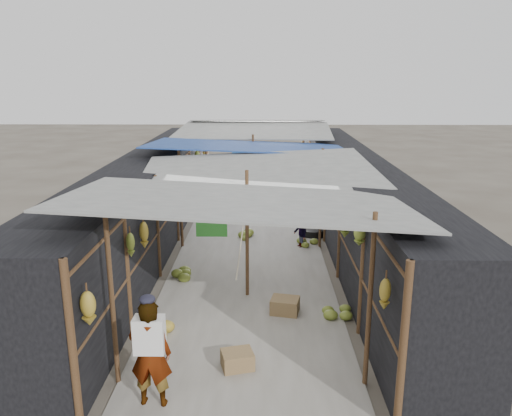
{
  "coord_description": "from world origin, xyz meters",
  "views": [
    {
      "loc": [
        0.3,
        -6.38,
        4.34
      ],
      "look_at": [
        0.15,
        5.27,
        1.25
      ],
      "focal_mm": 35.0,
      "sensor_mm": 36.0,
      "label": 1
    }
  ],
  "objects_px": {
    "vendor_elderly": "(150,354)",
    "shopper_blue": "(232,193)",
    "black_basin": "(312,232)",
    "vendor_seated": "(300,231)",
    "crate_near": "(237,360)"
  },
  "relations": [
    {
      "from": "crate_near",
      "to": "shopper_blue",
      "type": "bearing_deg",
      "value": 78.8
    },
    {
      "from": "crate_near",
      "to": "vendor_seated",
      "type": "xyz_separation_m",
      "value": [
        1.36,
        5.62,
        0.31
      ]
    },
    {
      "from": "black_basin",
      "to": "shopper_blue",
      "type": "distance_m",
      "value": 3.16
    },
    {
      "from": "shopper_blue",
      "to": "vendor_seated",
      "type": "distance_m",
      "value": 3.56
    },
    {
      "from": "vendor_seated",
      "to": "crate_near",
      "type": "bearing_deg",
      "value": -36.15
    },
    {
      "from": "crate_near",
      "to": "vendor_elderly",
      "type": "xyz_separation_m",
      "value": [
        -1.11,
        -0.87,
        0.63
      ]
    },
    {
      "from": "vendor_elderly",
      "to": "shopper_blue",
      "type": "bearing_deg",
      "value": -89.8
    },
    {
      "from": "vendor_elderly",
      "to": "shopper_blue",
      "type": "xyz_separation_m",
      "value": [
        0.51,
        9.45,
        -0.03
      ]
    },
    {
      "from": "black_basin",
      "to": "vendor_seated",
      "type": "bearing_deg",
      "value": -113.11
    },
    {
      "from": "crate_near",
      "to": "vendor_elderly",
      "type": "height_order",
      "value": "vendor_elderly"
    },
    {
      "from": "shopper_blue",
      "to": "black_basin",
      "type": "bearing_deg",
      "value": -25.77
    },
    {
      "from": "vendor_elderly",
      "to": "vendor_seated",
      "type": "relative_size",
      "value": 1.7
    },
    {
      "from": "crate_near",
      "to": "shopper_blue",
      "type": "distance_m",
      "value": 8.62
    },
    {
      "from": "black_basin",
      "to": "vendor_seated",
      "type": "xyz_separation_m",
      "value": [
        -0.41,
        -0.97,
        0.35
      ]
    },
    {
      "from": "shopper_blue",
      "to": "crate_near",
      "type": "bearing_deg",
      "value": -71.84
    }
  ]
}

